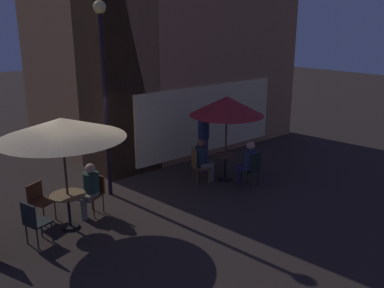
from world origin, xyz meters
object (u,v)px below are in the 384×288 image
cafe_chair_0 (197,163)px  cafe_chair_3 (39,198)px  patio_umbrella_1 (62,128)px  cafe_table_1 (69,204)px  patio_umbrella_0 (227,106)px  street_lamp_near_corner (103,73)px  patron_seated_1 (248,161)px  cafe_chair_1 (253,168)px  patron_seated_0 (203,158)px  cafe_table_0 (225,163)px  patron_seated_2 (90,186)px  patron_standing_3 (203,140)px  cafe_chair_2 (94,190)px  cafe_chair_4 (34,220)px

cafe_chair_0 → cafe_chair_3: size_ratio=1.10×
patio_umbrella_1 → cafe_chair_0: bearing=3.3°
cafe_table_1 → patio_umbrella_0: patio_umbrella_0 is taller
patio_umbrella_0 → street_lamp_near_corner: bearing=158.7°
cafe_chair_3 → patron_seated_1: bearing=46.5°
cafe_chair_1 → patron_seated_0: bearing=23.9°
cafe_table_0 → cafe_chair_3: size_ratio=0.84×
cafe_chair_3 → patron_seated_0: patron_seated_0 is taller
patio_umbrella_1 → patron_seated_2: patio_umbrella_1 is taller
patron_standing_3 → cafe_table_0: bearing=-96.4°
patio_umbrella_0 → patron_seated_0: size_ratio=1.90×
cafe_chair_0 → patron_standing_3: 1.02m
cafe_chair_0 → patron_seated_2: (-3.12, 0.06, 0.13)m
cafe_chair_3 → patron_seated_1: patron_seated_1 is taller
street_lamp_near_corner → patron_seated_1: street_lamp_near_corner is taller
street_lamp_near_corner → cafe_chair_3: 3.17m
cafe_chair_2 → cafe_chair_3: (-1.11, 0.39, -0.01)m
street_lamp_near_corner → patron_seated_2: 2.64m
patio_umbrella_1 → patron_seated_0: size_ratio=2.08×
cafe_chair_3 → cafe_chair_0: bearing=57.0°
street_lamp_near_corner → cafe_table_1: size_ratio=6.06×
cafe_chair_0 → patron_seated_2: 3.12m
cafe_table_1 → patio_umbrella_0: bearing=-1.4°
cafe_chair_1 → cafe_chair_3: cafe_chair_1 is taller
cafe_chair_1 → patron_seated_1: bearing=0.0°
patio_umbrella_0 → cafe_chair_0: (-0.73, 0.32, -1.51)m
cafe_chair_1 → cafe_chair_2: size_ratio=1.08×
cafe_chair_4 → patron_standing_3: patron_standing_3 is taller
cafe_table_1 → patron_seated_1: 4.67m
street_lamp_near_corner → cafe_chair_4: 3.67m
cafe_chair_2 → cafe_chair_3: bearing=-42.7°
cafe_chair_3 → cafe_chair_4: bearing=-51.9°
cafe_chair_1 → cafe_chair_2: bearing=62.6°
cafe_chair_4 → cafe_chair_0: bearing=-10.2°
cafe_chair_2 → street_lamp_near_corner: bearing=-161.2°
cafe_chair_2 → patron_seated_1: (3.83, -1.17, 0.17)m
cafe_table_0 → patron_seated_1: size_ratio=0.58×
patron_standing_3 → patron_seated_1: bearing=-92.3°
street_lamp_near_corner → cafe_chair_1: size_ratio=4.90×
patron_seated_0 → cafe_chair_4: bearing=-151.5°
cafe_chair_1 → cafe_chair_4: cafe_chair_1 is taller
cafe_table_1 → cafe_chair_3: 0.80m
cafe_chair_4 → patron_seated_2: patron_seated_2 is taller
patio_umbrella_0 → cafe_chair_2: (-3.72, 0.43, -1.52)m
street_lamp_near_corner → patio_umbrella_1: (-1.55, -1.04, -0.87)m
street_lamp_near_corner → cafe_table_0: street_lamp_near_corner is taller
patio_umbrella_1 → cafe_chair_0: patio_umbrella_1 is taller
cafe_table_1 → cafe_chair_4: 0.85m
patron_seated_0 → patron_seated_1: size_ratio=0.98×
cafe_chair_1 → patron_standing_3: (-0.12, 1.79, 0.36)m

